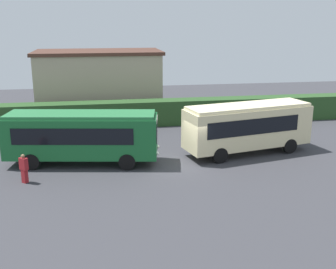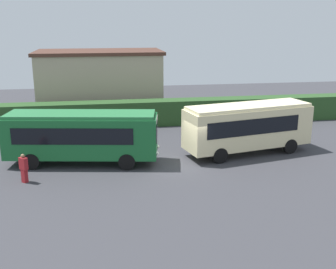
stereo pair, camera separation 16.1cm
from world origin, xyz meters
name	(u,v)px [view 1 (the left image)]	position (x,y,z in m)	size (l,w,h in m)	color
ground_plane	(188,164)	(0.00, 0.00, 0.00)	(64.00, 64.00, 0.00)	#38383D
bus_green	(82,135)	(-6.41, 1.11, 1.85)	(9.53, 4.00, 3.22)	#19602D
bus_cream	(248,126)	(4.37, 1.45, 1.90)	(8.90, 4.23, 3.32)	beige
person_left	(24,168)	(-9.49, -1.57, 0.85)	(0.52, 0.51, 1.64)	maroon
person_center	(57,138)	(-8.22, 4.07, 0.88)	(0.44, 0.53, 1.68)	maroon
hedge_row	(162,112)	(0.00, 10.33, 1.05)	(44.00, 1.79, 2.09)	#294B23
depot_building	(99,83)	(-5.20, 15.44, 2.99)	(11.56, 6.52, 5.97)	tan
traffic_cone	(120,132)	(-3.78, 7.16, 0.30)	(0.36, 0.36, 0.60)	orange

